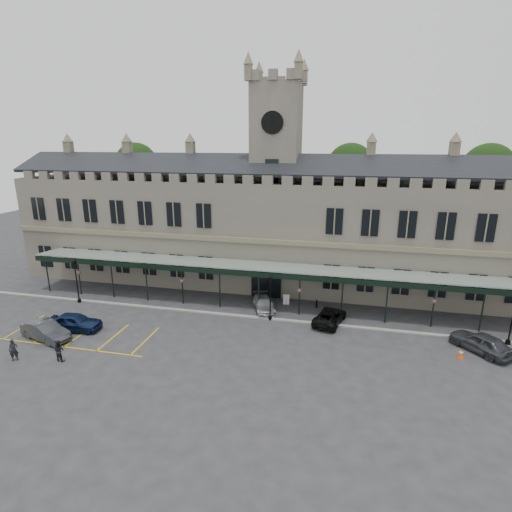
% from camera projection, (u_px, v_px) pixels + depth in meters
% --- Properties ---
extents(ground, '(140.00, 140.00, 0.00)m').
position_uv_depth(ground, '(240.00, 346.00, 32.86)').
color(ground, '#2D2C2F').
extents(station_building, '(60.00, 10.36, 17.30)m').
position_uv_depth(station_building, '(275.00, 229.00, 45.95)').
color(station_building, '#605B50').
rests_on(station_building, ground).
extents(clock_tower, '(5.60, 5.60, 24.80)m').
position_uv_depth(clock_tower, '(276.00, 170.00, 44.18)').
color(clock_tower, '#605B50').
rests_on(clock_tower, ground).
extents(canopy, '(50.00, 4.10, 4.30)m').
position_uv_depth(canopy, '(259.00, 287.00, 39.18)').
color(canopy, '#8C9E93').
rests_on(canopy, ground).
extents(kerb, '(60.00, 0.40, 0.12)m').
position_uv_depth(kerb, '(255.00, 317.00, 38.00)').
color(kerb, gray).
rests_on(kerb, ground).
extents(parking_markings, '(16.00, 6.00, 0.01)m').
position_uv_depth(parking_markings, '(79.00, 336.00, 34.45)').
color(parking_markings, gold).
rests_on(parking_markings, ground).
extents(tree_behind_left, '(6.00, 6.00, 16.00)m').
position_uv_depth(tree_behind_left, '(137.00, 165.00, 57.40)').
color(tree_behind_left, '#332314').
rests_on(tree_behind_left, ground).
extents(tree_behind_mid, '(6.00, 6.00, 16.00)m').
position_uv_depth(tree_behind_mid, '(350.00, 168.00, 50.98)').
color(tree_behind_mid, '#332314').
rests_on(tree_behind_mid, ground).
extents(tree_behind_right, '(6.00, 6.00, 16.00)m').
position_uv_depth(tree_behind_right, '(487.00, 170.00, 47.56)').
color(tree_behind_right, '#332314').
rests_on(tree_behind_right, ground).
extents(lamp_post_left, '(0.46, 0.46, 4.84)m').
position_uv_depth(lamp_post_left, '(76.00, 276.00, 40.89)').
color(lamp_post_left, black).
rests_on(lamp_post_left, ground).
extents(lamp_post_mid, '(0.43, 0.43, 4.57)m').
position_uv_depth(lamp_post_mid, '(270.00, 293.00, 36.86)').
color(lamp_post_mid, black).
rests_on(lamp_post_mid, ground).
extents(traffic_cone, '(0.44, 0.44, 0.70)m').
position_uv_depth(traffic_cone, '(461.00, 354.00, 30.96)').
color(traffic_cone, '#EE4B07').
rests_on(traffic_cone, ground).
extents(sign_board, '(0.64, 0.14, 1.10)m').
position_uv_depth(sign_board, '(286.00, 300.00, 40.95)').
color(sign_board, black).
rests_on(sign_board, ground).
extents(bollard_left, '(0.15, 0.15, 0.83)m').
position_uv_depth(bollard_left, '(255.00, 298.00, 41.58)').
color(bollard_left, black).
rests_on(bollard_left, ground).
extents(bollard_right, '(0.15, 0.15, 0.86)m').
position_uv_depth(bollard_right, '(316.00, 304.00, 40.16)').
color(bollard_right, black).
rests_on(bollard_right, ground).
extents(car_left_a, '(4.85, 2.42, 1.59)m').
position_uv_depth(car_left_a, '(75.00, 322.00, 35.33)').
color(car_left_a, '#0D1C3D').
rests_on(car_left_a, ground).
extents(car_left_b, '(5.00, 2.91, 1.56)m').
position_uv_depth(car_left_b, '(46.00, 331.00, 33.74)').
color(car_left_b, '#33363A').
rests_on(car_left_b, ground).
extents(car_taxi, '(3.27, 4.80, 1.29)m').
position_uv_depth(car_taxi, '(264.00, 304.00, 39.57)').
color(car_taxi, '#989A9F').
rests_on(car_taxi, ground).
extents(car_van, '(3.30, 5.11, 1.31)m').
position_uv_depth(car_van, '(330.00, 316.00, 36.75)').
color(car_van, black).
rests_on(car_van, ground).
extents(car_right_a, '(4.66, 4.87, 1.64)m').
position_uv_depth(car_right_a, '(481.00, 342.00, 31.72)').
color(car_right_a, '#33363A').
rests_on(car_right_a, ground).
extents(person_a, '(0.75, 0.73, 1.74)m').
position_uv_depth(person_a, '(14.00, 350.00, 30.43)').
color(person_a, black).
rests_on(person_a, ground).
extents(person_b, '(0.87, 0.71, 1.69)m').
position_uv_depth(person_b, '(59.00, 351.00, 30.41)').
color(person_b, black).
rests_on(person_b, ground).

